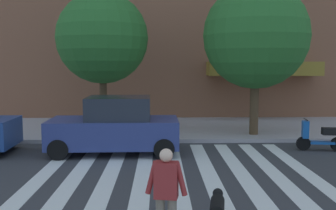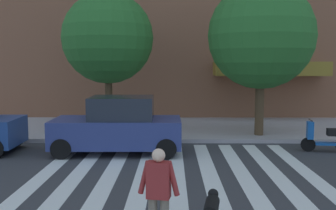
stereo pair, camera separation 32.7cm
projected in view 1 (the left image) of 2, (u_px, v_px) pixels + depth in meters
The scene contains 7 objects.
sidewalk_far at pixel (151, 128), 17.69m from camera, with size 80.00×6.00×0.15m, color #A79EA0.
parked_car_behind_first at pixel (115, 127), 13.02m from camera, with size 4.30×2.04×1.91m.
parked_scooter at pixel (321, 137), 13.42m from camera, with size 1.63×0.53×1.11m.
street_tree_nearest at pixel (102, 38), 16.31m from camera, with size 3.85×3.85×5.85m.
street_tree_middle at pixel (256, 36), 15.37m from camera, with size 4.20×4.20×6.05m.
pedestrian_dog_walker at pixel (166, 191), 6.36m from camera, with size 0.71×0.30×1.64m.
dog_on_leash at pixel (217, 206), 7.05m from camera, with size 0.38×1.08×0.65m.
Camera 1 is at (0.39, -0.44, 3.01)m, focal length 41.58 mm.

